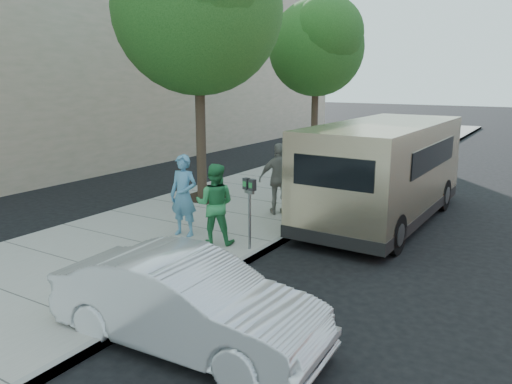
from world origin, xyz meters
TOP-DOWN VIEW (x-y plane):
  - ground at (0.00, 0.00)m, footprint 120.00×120.00m
  - sidewalk at (-1.00, 0.00)m, footprint 5.00×60.00m
  - curb_face at (1.44, 0.00)m, footprint 0.12×60.00m
  - tree_near at (-2.25, 2.40)m, footprint 4.62×4.60m
  - tree_far at (-2.25, 10.00)m, footprint 3.92×3.80m
  - parking_meter at (1.25, -0.64)m, footprint 0.32×0.18m
  - van at (2.78, 3.30)m, footprint 2.42×6.81m
  - sedan at (2.42, -4.06)m, footprint 3.94×1.54m
  - person_officer at (-0.48, -0.61)m, footprint 0.70×0.50m
  - person_green_shirt at (0.44, -0.71)m, footprint 1.02×0.92m
  - person_gray_shirt at (1.20, 1.53)m, footprint 0.95×0.74m
  - person_striped_polo at (0.46, 2.06)m, footprint 1.11×1.02m

SIDE VIEW (x-z plane):
  - ground at x=0.00m, z-range 0.00..0.00m
  - sidewalk at x=-1.00m, z-range 0.00..0.15m
  - curb_face at x=1.44m, z-range -0.01..0.15m
  - sedan at x=2.42m, z-range 0.00..1.28m
  - person_gray_shirt at x=1.20m, z-range 0.15..1.86m
  - person_green_shirt at x=0.44m, z-range 0.15..1.86m
  - person_officer at x=-0.48m, z-range 0.15..1.95m
  - person_striped_polo at x=0.46m, z-range 0.15..1.97m
  - parking_meter at x=1.25m, z-range 0.48..1.95m
  - van at x=2.78m, z-range 0.07..2.58m
  - tree_far at x=-2.25m, z-range 1.64..8.13m
  - tree_near at x=-2.25m, z-range 1.78..9.31m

